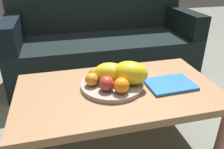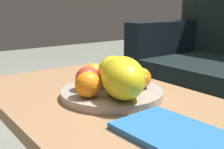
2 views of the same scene
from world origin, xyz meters
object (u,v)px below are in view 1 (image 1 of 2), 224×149
melon_large_front (110,73)px  melon_smaller_beside (130,73)px  orange_front (116,69)px  orange_left (92,79)px  banana_bunch (111,73)px  magazine (170,84)px  fruit_bowl (112,85)px  couch (103,45)px  coffee_table (118,97)px  orange_right (121,85)px  apple_front (107,84)px  orange_back (95,74)px

melon_large_front → melon_smaller_beside: 0.11m
orange_front → orange_left: size_ratio=0.99×
melon_smaller_beside → banana_bunch: melon_smaller_beside is taller
melon_large_front → banana_bunch: 0.05m
orange_front → orange_left: 0.17m
melon_smaller_beside → magazine: bearing=-8.1°
fruit_bowl → banana_bunch: banana_bunch is taller
couch → coffee_table: bearing=-97.2°
orange_right → fruit_bowl: bearing=101.3°
couch → melon_smaller_beside: couch is taller
fruit_bowl → coffee_table: bearing=-44.9°
orange_right → couch: bearing=82.9°
coffee_table → banana_bunch: bearing=101.2°
orange_left → banana_bunch: (0.12, 0.06, -0.01)m
melon_large_front → orange_left: melon_large_front is taller
coffee_table → melon_smaller_beside: 0.15m
coffee_table → banana_bunch: (-0.02, 0.09, 0.10)m
coffee_table → orange_front: bearing=81.5°
melon_large_front → orange_front: 0.09m
melon_large_front → orange_right: melon_large_front is taller
melon_large_front → orange_right: size_ratio=2.16×
melon_smaller_beside → banana_bunch: (-0.08, 0.09, -0.04)m
apple_front → couch: bearing=79.3°
couch → melon_smaller_beside: size_ratio=9.14×
coffee_table → orange_right: 0.14m
couch → fruit_bowl: couch is taller
couch → magazine: bearing=-82.2°
orange_front → banana_bunch: (-0.03, -0.02, -0.01)m
orange_left → apple_front: 0.09m
coffee_table → orange_front: orange_front is taller
magazine → coffee_table: bearing=170.9°
melon_smaller_beside → orange_back: size_ratio=2.66×
orange_back → apple_front: size_ratio=0.92×
orange_front → apple_front: 0.18m
couch → apple_front: couch is taller
coffee_table → magazine: bearing=-6.8°
melon_large_front → orange_back: (-0.07, 0.04, -0.02)m
orange_front → orange_right: 0.19m
orange_left → coffee_table: bearing=-11.5°
fruit_bowl → orange_back: bearing=143.1°
fruit_bowl → melon_smaller_beside: melon_smaller_beside is taller
melon_large_front → orange_left: 0.10m
orange_left → melon_large_front: bearing=10.0°
melon_smaller_beside → orange_right: bearing=-132.2°
coffee_table → magazine: magazine is taller
orange_left → orange_back: 0.07m
melon_smaller_beside → orange_right: (-0.07, -0.07, -0.02)m
coffee_table → orange_front: size_ratio=15.48×
couch → melon_smaller_beside: (-0.07, -1.05, 0.21)m
orange_right → apple_front: orange_right is taller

